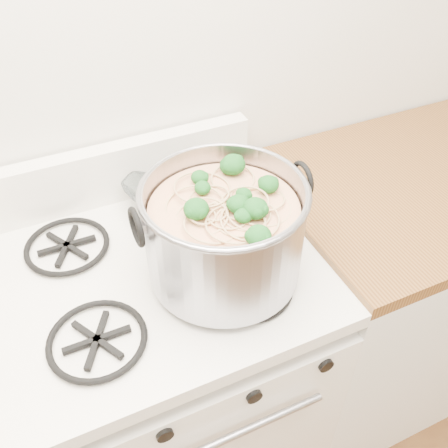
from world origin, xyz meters
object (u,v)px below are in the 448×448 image
(stock_pot, at_px, (224,233))
(spatula, at_px, (216,235))
(glass_bowl, at_px, (182,197))
(gas_range, at_px, (169,377))

(stock_pot, bearing_deg, spatula, 76.40)
(glass_bowl, bearing_deg, spatula, -81.89)
(gas_range, height_order, spatula, spatula)
(stock_pot, height_order, glass_bowl, stock_pot)
(gas_range, relative_size, spatula, 2.98)
(stock_pot, xyz_separation_m, glass_bowl, (0.00, 0.27, -0.10))
(stock_pot, relative_size, spatula, 1.23)
(stock_pot, distance_m, glass_bowl, 0.28)
(stock_pot, distance_m, spatula, 0.14)
(glass_bowl, bearing_deg, gas_range, -127.33)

